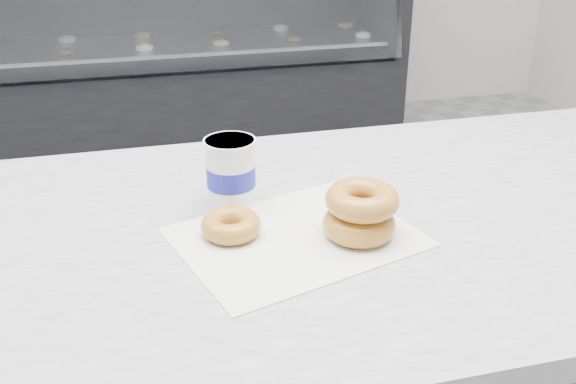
% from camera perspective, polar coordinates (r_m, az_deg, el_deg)
% --- Properties ---
extents(display_case, '(2.40, 0.74, 1.25)m').
position_cam_1_polar(display_case, '(3.69, -9.46, 11.60)').
color(display_case, black).
rests_on(display_case, ground).
extents(wax_paper, '(0.40, 0.35, 0.00)m').
position_cam_1_polar(wax_paper, '(0.96, 0.70, -4.00)').
color(wax_paper, silver).
rests_on(wax_paper, counter).
extents(donut_single, '(0.10, 0.10, 0.03)m').
position_cam_1_polar(donut_single, '(0.96, -5.09, -2.96)').
color(donut_single, '#B69132').
rests_on(donut_single, wax_paper).
extents(donut_stack, '(0.16, 0.16, 0.08)m').
position_cam_1_polar(donut_stack, '(0.95, 6.47, -1.78)').
color(donut_stack, '#B69132').
rests_on(donut_stack, wax_paper).
extents(coffee_cup, '(0.10, 0.10, 0.11)m').
position_cam_1_polar(coffee_cup, '(1.04, -5.10, 1.80)').
color(coffee_cup, white).
rests_on(coffee_cup, counter).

